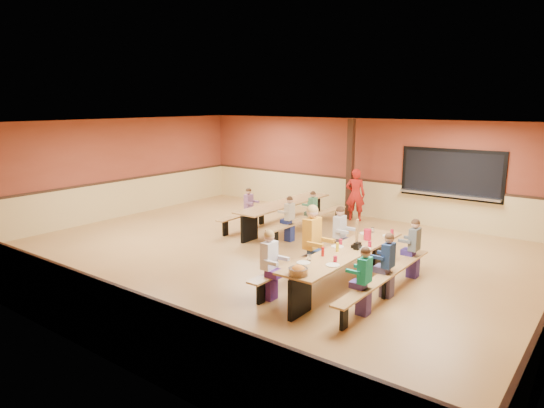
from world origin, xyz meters
The scene contains 23 objects.
ground centered at (0.00, 0.00, 0.00)m, with size 12.00×12.00×0.00m, color olive.
room_envelope centered at (0.00, 0.00, 0.69)m, with size 12.04×10.04×3.02m.
kitchen_pass_through centered at (2.60, 4.96, 1.49)m, with size 2.78×0.28×1.38m.
structural_post centered at (-0.20, 4.40, 1.50)m, with size 0.18×0.18×3.00m, color black.
cafeteria_table_main centered at (2.42, -0.67, 0.53)m, with size 1.91×3.70×0.74m.
cafeteria_table_second centered at (-1.07, 2.25, 0.53)m, with size 1.91×3.70×0.74m.
seated_child_white_left centered at (1.59, -1.97, 0.63)m, with size 0.39×0.32×1.26m, color silver, non-canonical shape.
seated_adult_yellow centered at (1.59, -0.56, 0.73)m, with size 0.49×0.40×1.46m, color orange, non-canonical shape.
seated_child_grey_left centered at (1.59, 0.57, 0.62)m, with size 0.38×0.31×1.24m, color beige, non-canonical shape.
seated_child_teal_right centered at (3.24, -1.55, 0.58)m, with size 0.34×0.28×1.16m, color #15977C, non-canonical shape.
seated_child_navy_right centered at (3.24, -0.61, 0.59)m, with size 0.36×0.29×1.18m, color navy, non-canonical shape.
seated_child_char_right centered at (3.24, 0.66, 0.60)m, with size 0.36×0.29×1.19m, color #4D5558, non-canonical shape.
seated_child_purple_sec centered at (-1.90, 1.68, 0.56)m, with size 0.33×0.27×1.13m, color #8A5985, non-canonical shape.
seated_child_green_sec centered at (-0.25, 2.41, 0.56)m, with size 0.32×0.26×1.11m, color #3D7E57, non-canonical shape.
seated_child_tan_sec centered at (-0.25, 1.31, 0.57)m, with size 0.34×0.28×1.14m, color #B5AA8E, non-canonical shape.
standing_woman centered at (0.05, 4.30, 0.78)m, with size 0.57×0.37×1.56m, color #AE1B13.
punch_pitcher centered at (2.42, 0.23, 0.85)m, with size 0.16×0.16×0.22m, color #B5182F.
chip_bowl centered at (2.44, -2.32, 0.81)m, with size 0.32×0.32×0.15m, color orange, non-canonical shape.
napkin_dispenser centered at (2.56, -0.48, 0.80)m, with size 0.10×0.14×0.13m, color black.
condiment_mustard centered at (2.32, -0.83, 0.82)m, with size 0.06×0.06×0.17m, color yellow.
condiment_ketchup centered at (2.25, -1.23, 0.82)m, with size 0.06×0.06×0.17m, color #B2140F.
table_paddle centered at (2.50, -0.40, 0.88)m, with size 0.16×0.16×0.56m.
place_settings centered at (2.42, -0.67, 0.80)m, with size 0.65×3.30×0.11m, color beige, non-canonical shape.
Camera 1 is at (6.55, -8.50, 3.48)m, focal length 32.00 mm.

